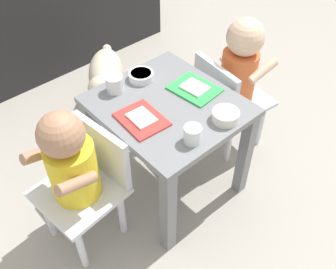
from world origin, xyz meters
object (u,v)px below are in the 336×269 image
at_px(dining_table, 168,122).
at_px(dog, 105,76).
at_px(water_cup_left, 193,135).
at_px(water_cup_right, 115,85).
at_px(seated_child_right, 237,72).
at_px(veggie_bowl_near, 141,76).
at_px(cereal_bowl_left_side, 225,116).
at_px(seated_child_left, 75,165).
at_px(food_tray_right, 195,89).
at_px(food_tray_left, 142,119).

xyz_separation_m(dining_table, dog, (0.11, 0.62, -0.17)).
relative_size(water_cup_left, water_cup_right, 0.90).
xyz_separation_m(seated_child_right, dog, (-0.29, 0.61, -0.21)).
height_order(dining_table, water_cup_left, water_cup_left).
relative_size(dining_table, water_cup_right, 7.82).
distance_m(water_cup_right, veggie_bowl_near, 0.12).
bearing_deg(veggie_bowl_near, water_cup_left, -103.60).
relative_size(water_cup_right, cereal_bowl_left_side, 0.70).
distance_m(seated_child_left, food_tray_right, 0.54).
bearing_deg(veggie_bowl_near, water_cup_right, 176.45).
distance_m(food_tray_right, veggie_bowl_near, 0.22).
xyz_separation_m(dining_table, seated_child_right, (0.40, 0.00, 0.04)).
relative_size(seated_child_right, cereal_bowl_left_side, 6.72).
distance_m(water_cup_right, cereal_bowl_left_side, 0.44).
distance_m(seated_child_left, water_cup_right, 0.36).
xyz_separation_m(dining_table, seated_child_left, (-0.40, 0.02, 0.03)).
height_order(seated_child_left, seated_child_right, seated_child_right).
height_order(cereal_bowl_left_side, veggie_bowl_near, cereal_bowl_left_side).
bearing_deg(food_tray_left, dog, 68.50).
distance_m(dining_table, seated_child_right, 0.41).
distance_m(dog, cereal_bowl_left_side, 0.87).
bearing_deg(seated_child_right, cereal_bowl_left_side, -146.73).
distance_m(water_cup_left, cereal_bowl_left_side, 0.16).
height_order(dining_table, food_tray_left, food_tray_left).
bearing_deg(food_tray_left, seated_child_right, 1.05).
bearing_deg(cereal_bowl_left_side, food_tray_left, 138.45).
height_order(food_tray_right, water_cup_right, water_cup_right).
bearing_deg(veggie_bowl_near, food_tray_left, -128.63).
height_order(water_cup_right, veggie_bowl_near, water_cup_right).
distance_m(dog, water_cup_right, 0.55).
distance_m(food_tray_left, food_tray_right, 0.26).
bearing_deg(dog, food_tray_right, -88.31).
relative_size(food_tray_right, water_cup_left, 3.15).
relative_size(food_tray_left, food_tray_right, 0.97).
relative_size(seated_child_left, food_tray_left, 3.43).
bearing_deg(water_cup_right, dog, 63.18).
relative_size(dog, cereal_bowl_left_side, 4.31).
distance_m(seated_child_right, food_tray_left, 0.54).
xyz_separation_m(water_cup_right, veggie_bowl_near, (0.12, -0.01, -0.01)).
height_order(food_tray_left, cereal_bowl_left_side, cereal_bowl_left_side).
distance_m(dining_table, dog, 0.65).
bearing_deg(dining_table, dog, 79.55).
bearing_deg(dining_table, seated_child_left, 176.83).
distance_m(dining_table, cereal_bowl_left_side, 0.25).
bearing_deg(water_cup_left, veggie_bowl_near, 76.40).
distance_m(seated_child_right, water_cup_left, 0.52).
distance_m(food_tray_left, cereal_bowl_left_side, 0.30).
xyz_separation_m(seated_child_right, water_cup_left, (-0.47, -0.20, 0.07)).
distance_m(dining_table, seated_child_left, 0.40).
relative_size(dining_table, food_tray_left, 2.87).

